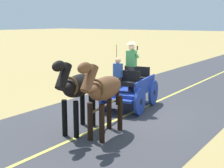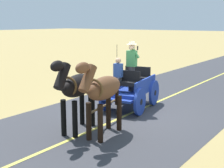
{
  "view_description": "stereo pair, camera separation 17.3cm",
  "coord_description": "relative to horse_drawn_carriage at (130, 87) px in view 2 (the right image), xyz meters",
  "views": [
    {
      "loc": [
        -5.56,
        9.3,
        3.18
      ],
      "look_at": [
        0.43,
        0.77,
        1.1
      ],
      "focal_mm": 50.28,
      "sensor_mm": 36.0,
      "label": 1
    },
    {
      "loc": [
        -5.71,
        9.2,
        3.18
      ],
      "look_at": [
        0.43,
        0.77,
        1.1
      ],
      "focal_mm": 50.28,
      "sensor_mm": 36.0,
      "label": 2
    }
  ],
  "objects": [
    {
      "name": "horse_near_side",
      "position": [
        -0.96,
        2.9,
        0.51
      ],
      "size": [
        0.76,
        2.15,
        2.21
      ],
      "color": "brown",
      "rests_on": "ground"
    },
    {
      "name": "road_surface",
      "position": [
        -0.41,
        0.35,
        -0.81
      ],
      "size": [
        6.25,
        160.0,
        0.01
      ],
      "primitive_type": "cube",
      "color": "#38383D",
      "rests_on": "ground"
    },
    {
      "name": "ground_plane",
      "position": [
        -0.41,
        0.35,
        -0.82
      ],
      "size": [
        200.0,
        200.0,
        0.0
      ],
      "primitive_type": "plane",
      "color": "tan"
    },
    {
      "name": "horse_off_side",
      "position": [
        -0.12,
        3.06,
        0.51
      ],
      "size": [
        0.9,
        2.15,
        2.21
      ],
      "color": "black",
      "rests_on": "ground"
    },
    {
      "name": "horse_drawn_carriage",
      "position": [
        0.0,
        0.0,
        0.0
      ],
      "size": [
        1.82,
        4.51,
        2.5
      ],
      "color": "#1E3899",
      "rests_on": "ground"
    },
    {
      "name": "road_centre_stripe",
      "position": [
        -0.41,
        0.35,
        -0.81
      ],
      "size": [
        0.12,
        160.0,
        0.0
      ],
      "primitive_type": "cube",
      "color": "#DBCC4C",
      "rests_on": "road_surface"
    }
  ]
}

